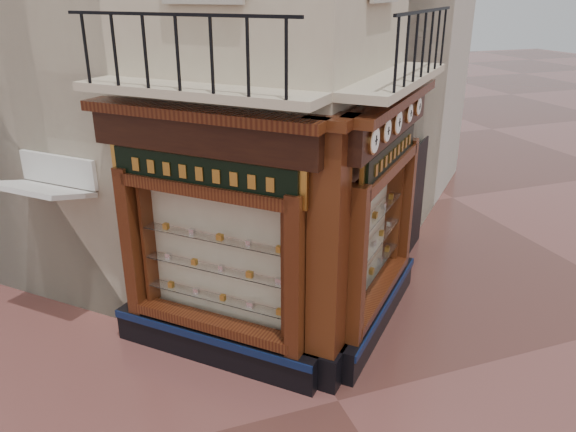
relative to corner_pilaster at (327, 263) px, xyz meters
name	(u,v)px	position (x,y,z in m)	size (l,w,h in m)	color
ground	(338,401)	(0.00, -0.50, -1.95)	(80.00, 80.00, 0.00)	#522C26
shopfront_left	(209,245)	(-1.41, 1.07, 0.03)	(2.86, 2.86, 3.98)	black
shopfront_right	(381,220)	(1.41, 1.07, 0.03)	(2.86, 2.86, 3.98)	black
corner_pilaster	(327,263)	(0.00, 0.00, 0.00)	(0.85, 0.85, 3.98)	black
balcony	(303,84)	(0.00, 0.99, 2.27)	(5.94, 2.97, 1.03)	beige
clock_a	(374,140)	(0.60, -0.01, 1.67)	(0.31, 0.31, 0.39)	#B47A3C
clock_b	(386,131)	(1.01, 0.41, 1.67)	(0.28, 0.28, 0.35)	#B47A3C
clock_c	(397,122)	(1.43, 0.82, 1.67)	(0.30, 0.30, 0.38)	#B47A3C
clock_d	(409,113)	(1.92, 1.32, 1.67)	(0.26, 0.26, 0.32)	#B47A3C
clock_e	(418,106)	(2.36, 1.75, 1.67)	(0.26, 0.26, 0.31)	#B47A3C
awning	(62,322)	(-3.72, 3.01, -1.95)	(1.58, 0.95, 0.08)	silver
signboard_left	(202,173)	(-1.46, 1.01, 1.15)	(2.26, 2.26, 0.61)	#BE8E38
signboard_right	(390,153)	(1.46, 1.01, 1.15)	(1.99, 1.99, 0.53)	#BE8E38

